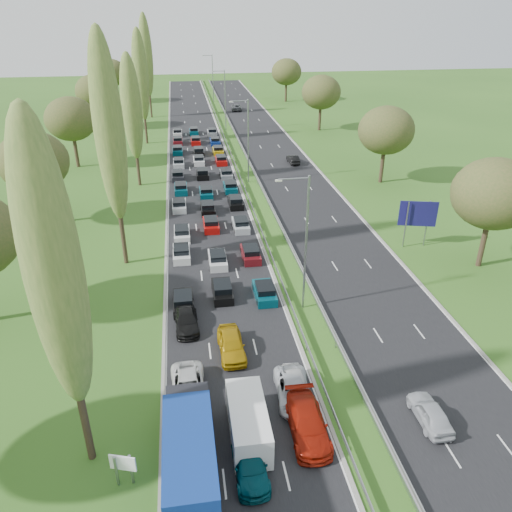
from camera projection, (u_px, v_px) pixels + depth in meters
ground at (247, 178)px, 76.41m from camera, size 260.00×260.00×0.00m
near_carriageway at (202, 175)px, 77.72m from camera, size 10.50×215.00×0.04m
far_carriageway at (287, 171)px, 79.52m from camera, size 10.50×215.00×0.04m
central_reservation at (245, 170)px, 78.37m from camera, size 2.36×215.00×0.32m
lamp_columns at (248, 142)px, 71.94m from camera, size 0.18×140.18×12.00m
poplar_row at (124, 113)px, 58.25m from camera, size 2.80×127.80×22.44m
woodland_left at (26, 170)px, 54.08m from camera, size 8.00×166.00×11.10m
woodland_right at (411, 145)px, 63.79m from camera, size 8.00×153.00×11.10m
traffic_queue_fill at (203, 182)px, 73.22m from camera, size 9.12×69.71×0.80m
near_car_2 at (188, 386)px, 33.65m from camera, size 2.33×4.96×1.37m
near_car_3 at (186, 320)px, 40.78m from camera, size 2.10×4.73×1.35m
near_car_7 at (250, 463)px, 28.04m from camera, size 1.88×4.56×1.32m
near_car_8 at (231, 344)px, 37.62m from camera, size 2.03×4.77×1.61m
near_car_10 at (293, 390)px, 33.33m from camera, size 2.55×4.99×1.35m
near_car_11 at (307, 423)px, 30.53m from camera, size 2.35×5.53×1.59m
near_car_12 at (296, 386)px, 33.67m from camera, size 1.74×4.22×1.43m
far_car_0 at (430, 413)px, 31.45m from camera, size 1.65×4.11×1.40m
far_car_1 at (293, 159)px, 83.03m from camera, size 1.58×4.23×1.38m
far_car_2 at (237, 107)px, 124.92m from camera, size 2.90×5.54×1.49m
blue_lorry at (190, 454)px, 26.91m from camera, size 2.64×9.51×4.02m
white_van_rear at (248, 419)px, 30.39m from camera, size 2.22×5.65×2.27m
info_sign at (123, 466)px, 27.05m from camera, size 1.46×0.56×2.10m
direction_sign at (418, 216)px, 53.26m from camera, size 3.89×1.11×5.20m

